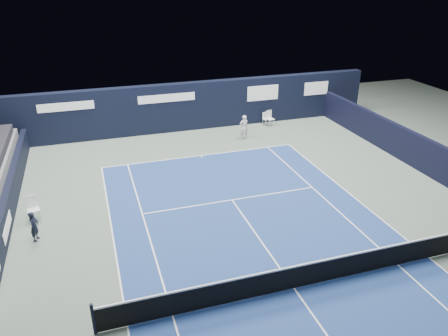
% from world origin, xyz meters
% --- Properties ---
extents(ground, '(48.00, 48.00, 0.00)m').
position_xyz_m(ground, '(0.00, 2.00, 0.00)').
color(ground, '#546358').
rests_on(ground, ground).
extents(court_surface, '(10.97, 23.77, 0.01)m').
position_xyz_m(court_surface, '(0.00, 0.00, 0.00)').
color(court_surface, navy).
rests_on(court_surface, ground).
extents(enclosure_wall_right, '(0.30, 22.00, 1.80)m').
position_xyz_m(enclosure_wall_right, '(10.50, 6.00, 0.90)').
color(enclosure_wall_right, black).
rests_on(enclosure_wall_right, ground).
extents(folding_chair_back_a, '(0.43, 0.45, 0.83)m').
position_xyz_m(folding_chair_back_a, '(5.60, 15.86, 0.55)').
color(folding_chair_back_a, white).
rests_on(folding_chair_back_a, ground).
extents(folding_chair_back_b, '(0.54, 0.53, 1.03)m').
position_xyz_m(folding_chair_back_b, '(5.78, 15.53, 0.58)').
color(folding_chair_back_b, white).
rests_on(folding_chair_back_b, ground).
extents(line_judge_chair, '(0.57, 0.56, 1.09)m').
position_xyz_m(line_judge_chair, '(-8.52, 7.40, 0.62)').
color(line_judge_chair, white).
rests_on(line_judge_chair, ground).
extents(line_judge, '(0.43, 0.52, 1.24)m').
position_xyz_m(line_judge, '(-8.34, 5.72, 0.62)').
color(line_judge, black).
rests_on(line_judge, ground).
extents(court_markings, '(11.03, 23.83, 0.00)m').
position_xyz_m(court_markings, '(0.00, 0.00, 0.01)').
color(court_markings, white).
rests_on(court_markings, court_surface).
extents(tennis_net, '(12.90, 0.10, 1.10)m').
position_xyz_m(tennis_net, '(0.00, 0.00, 0.51)').
color(tennis_net, black).
rests_on(tennis_net, ground).
extents(back_sponsor_wall, '(26.00, 0.63, 3.10)m').
position_xyz_m(back_sponsor_wall, '(0.01, 16.50, 1.55)').
color(back_sponsor_wall, black).
rests_on(back_sponsor_wall, ground).
extents(side_barrier_left, '(0.33, 22.00, 1.20)m').
position_xyz_m(side_barrier_left, '(-9.50, 5.97, 0.60)').
color(side_barrier_left, black).
rests_on(side_barrier_left, ground).
extents(tennis_player, '(0.58, 0.80, 1.51)m').
position_xyz_m(tennis_player, '(3.27, 13.73, 0.76)').
color(tennis_player, white).
rests_on(tennis_player, ground).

